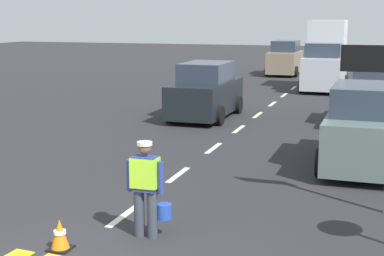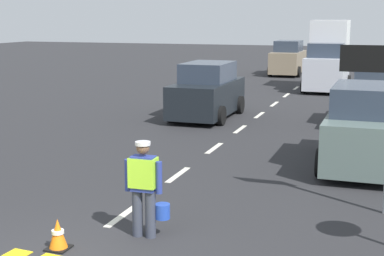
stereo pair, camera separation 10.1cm
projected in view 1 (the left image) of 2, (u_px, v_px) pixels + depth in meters
name	position (u px, v px, depth m)	size (l,w,h in m)	color
ground_plane	(285.00, 94.00, 28.03)	(96.00, 96.00, 0.00)	#28282B
lane_center_line	(298.00, 85.00, 31.94)	(0.14, 46.40, 0.01)	silver
road_worker	(147.00, 184.00, 9.76)	(0.76, 0.39, 1.67)	#383D4C
lane_direction_sign	(380.00, 88.00, 10.76)	(1.16, 0.11, 3.20)	gray
traffic_cone_near	(60.00, 235.00, 9.33)	(0.36, 0.36, 0.51)	black
delivery_truck	(326.00, 58.00, 29.58)	(2.16, 4.60, 3.54)	silver
car_parked_curbside	(363.00, 129.00, 14.42)	(1.95, 4.34, 2.08)	slate
car_oncoming_lead	(206.00, 92.00, 21.48)	(2.07, 4.30, 2.05)	black
car_parked_far	(375.00, 97.00, 19.91)	(1.87, 3.98, 2.15)	gray
car_oncoming_third	(285.00, 59.00, 37.34)	(2.02, 4.21, 2.20)	gray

